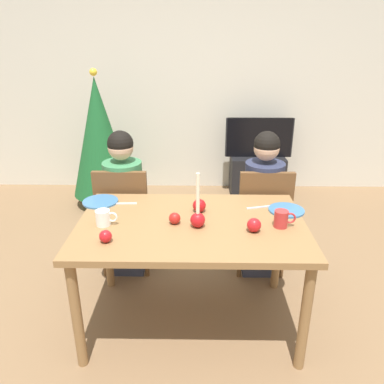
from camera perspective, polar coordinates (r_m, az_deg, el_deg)
name	(u,v)px	position (r m, az deg, el deg)	size (l,w,h in m)	color
ground_plane	(192,319)	(2.77, -0.07, -18.57)	(7.68, 7.68, 0.00)	brown
back_wall	(195,83)	(4.72, 0.49, 16.06)	(6.40, 0.10, 2.60)	beige
dining_table	(191,234)	(2.39, -0.08, -6.35)	(1.40, 0.90, 0.75)	olive
chair_left	(125,214)	(3.05, -10.07, -3.27)	(0.40, 0.40, 0.90)	brown
chair_right	(262,215)	(3.04, 10.49, -3.41)	(0.40, 0.40, 0.90)	brown
person_left_child	(125,206)	(3.06, -10.03, -2.03)	(0.30, 0.30, 1.17)	#33384C
person_right_child	(262,207)	(3.04, 10.48, -2.17)	(0.30, 0.30, 1.17)	#33384C
tv_stand	(257,175)	(4.72, 9.65, 2.51)	(0.64, 0.40, 0.48)	black
tv	(259,137)	(4.59, 10.02, 8.05)	(0.79, 0.05, 0.46)	black
christmas_tree	(99,138)	(4.32, -13.71, 7.93)	(0.67, 0.67, 1.51)	brown
candle_centerpiece	(198,216)	(2.26, 0.86, -3.66)	(0.09, 0.09, 0.34)	red
plate_left	(100,201)	(2.70, -13.57, -1.39)	(0.24, 0.24, 0.01)	teal
plate_right	(286,210)	(2.57, 13.97, -2.64)	(0.23, 0.23, 0.01)	teal
mug_left	(104,218)	(2.36, -13.11, -3.77)	(0.13, 0.09, 0.10)	white
mug_right	(282,219)	(2.33, 13.29, -3.92)	(0.13, 0.08, 0.10)	#B72D2D
fork_left	(124,203)	(2.64, -10.21, -1.70)	(0.18, 0.01, 0.01)	silver
fork_right	(259,207)	(2.58, 10.07, -2.27)	(0.18, 0.01, 0.01)	silver
apple_near_candle	(175,218)	(2.32, -2.61, -3.96)	(0.07, 0.07, 0.07)	#B11E19
apple_by_left_plate	(199,206)	(2.47, 1.10, -2.04)	(0.09, 0.09, 0.09)	#B61317
apple_by_right_mug	(106,236)	(2.17, -12.84, -6.49)	(0.07, 0.07, 0.07)	red
apple_far_edge	(254,225)	(2.25, 9.28, -4.91)	(0.08, 0.08, 0.08)	red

